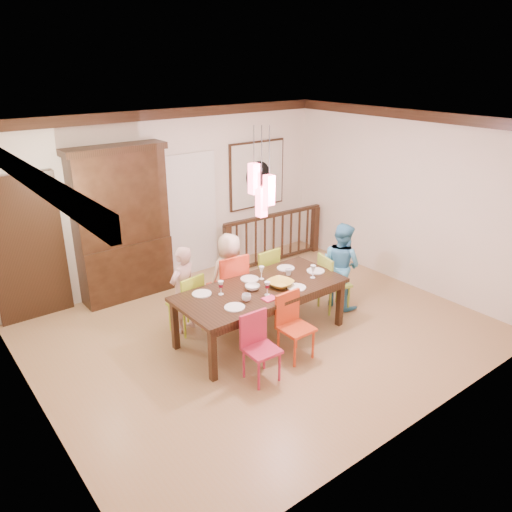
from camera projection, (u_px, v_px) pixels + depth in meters
floor at (263, 332)px, 7.14m from camera, size 6.00×6.00×0.00m
ceiling at (264, 124)px, 6.06m from camera, size 6.00×6.00×0.00m
wall_back at (172, 197)px, 8.44m from camera, size 6.00×0.00×6.00m
wall_left at (25, 298)px, 4.90m from camera, size 0.00×5.00×5.00m
wall_right at (404, 200)px, 8.30m from camera, size 0.00×5.00×5.00m
crown_molding at (264, 131)px, 6.09m from camera, size 6.00×5.00×0.16m
panel_door at (28, 251)px, 7.19m from camera, size 1.04×0.07×2.24m
white_doorway at (192, 217)px, 8.76m from camera, size 0.97×0.05×2.22m
painting at (257, 175)px, 9.37m from camera, size 1.25×0.06×1.25m
pendant_cluster at (261, 190)px, 6.25m from camera, size 0.27×0.21×1.14m
dining_table at (261, 293)px, 6.78m from camera, size 2.36×1.08×0.75m
chair_far_left at (185, 298)px, 7.00m from camera, size 0.46×0.46×0.88m
chair_far_mid at (228, 281)px, 7.33m from camera, size 0.51×0.51×1.04m
chair_far_right at (261, 272)px, 7.80m from camera, size 0.45×0.45×0.94m
chair_near_left at (262, 345)px, 5.91m from camera, size 0.39×0.39×0.84m
chair_near_mid at (296, 323)px, 6.35m from camera, size 0.40×0.40×0.87m
chair_end_right at (335, 279)px, 7.60m from camera, size 0.49×0.49×0.90m
china_hutch at (122, 224)px, 7.80m from camera, size 1.55×0.46×2.45m
balustrade at (274, 237)px, 9.41m from camera, size 2.18×0.18×0.96m
person_far_left at (183, 290)px, 6.95m from camera, size 0.54×0.43×1.28m
person_far_mid at (230, 275)px, 7.42m from camera, size 0.66×0.46×1.28m
person_end_right at (341, 265)px, 7.68m from camera, size 0.57×0.70×1.35m
serving_bowl at (280, 284)px, 6.78m from camera, size 0.39×0.39×0.08m
small_bowl at (252, 287)px, 6.69m from camera, size 0.22×0.22×0.06m
cup_left at (246, 298)px, 6.37m from camera, size 0.15×0.15×0.09m
cup_right at (288, 272)px, 7.13m from camera, size 0.12×0.12×0.09m
plate_far_left at (202, 294)px, 6.56m from camera, size 0.26×0.26×0.01m
plate_far_mid at (250, 279)px, 7.00m from camera, size 0.26×0.26×0.01m
plate_far_right at (286, 268)px, 7.36m from camera, size 0.26×0.26×0.01m
plate_near_left at (235, 307)px, 6.21m from camera, size 0.26×0.26×0.01m
plate_near_mid at (296, 287)px, 6.74m from camera, size 0.26×0.26×0.01m
plate_end_right at (316, 271)px, 7.26m from camera, size 0.26×0.26×0.01m
wine_glass_a at (221, 288)px, 6.53m from camera, size 0.08×0.08×0.19m
wine_glass_b at (262, 273)px, 6.98m from camera, size 0.08×0.08×0.19m
wine_glass_c at (267, 288)px, 6.51m from camera, size 0.08×0.08×0.19m
wine_glass_d at (313, 272)px, 7.02m from camera, size 0.08×0.08×0.19m
napkin at (270, 299)px, 6.43m from camera, size 0.18×0.14×0.01m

